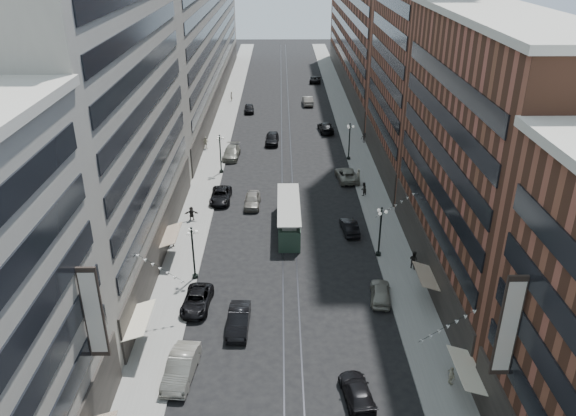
{
  "coord_description": "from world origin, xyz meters",
  "views": [
    {
      "loc": [
        -0.82,
        -18.08,
        29.83
      ],
      "look_at": [
        -0.14,
        33.32,
        5.0
      ],
      "focal_mm": 35.0,
      "sensor_mm": 36.0,
      "label": 1
    }
  ],
  "objects_px": {
    "lamppost_sw_mid": "(220,153)",
    "pedestrian_9": "(364,138)",
    "car_5": "(239,320)",
    "car_7": "(221,196)",
    "car_2": "(197,300)",
    "car_12": "(326,127)",
    "car_extra_0": "(252,200)",
    "lamppost_sw_far": "(193,251)",
    "pedestrian_8": "(358,175)",
    "car_6": "(357,392)",
    "car_1": "(181,367)",
    "car_10": "(350,227)",
    "car_4": "(381,292)",
    "pedestrian_extra_2": "(231,96)",
    "car_13": "(272,138)",
    "lamppost_se_far": "(380,230)",
    "car_8": "(231,153)",
    "pedestrian_6": "(206,143)",
    "streetcar": "(289,217)",
    "pedestrian_2": "(171,238)",
    "pedestrian_4": "(451,376)",
    "lamppost_se_mid": "(349,140)",
    "car_extra_1": "(315,79)",
    "car_11": "(347,175)",
    "pedestrian_7": "(414,260)",
    "car_14": "(308,100)",
    "pedestrian_5": "(191,213)",
    "pedestrian_extra_0": "(363,189)",
    "car_9": "(249,108)"
  },
  "relations": [
    {
      "from": "car_4",
      "to": "pedestrian_extra_2",
      "type": "relative_size",
      "value": 2.39
    },
    {
      "from": "pedestrian_2",
      "to": "car_extra_1",
      "type": "relative_size",
      "value": 0.37
    },
    {
      "from": "car_1",
      "to": "car_extra_0",
      "type": "bearing_deg",
      "value": 88.13
    },
    {
      "from": "pedestrian_2",
      "to": "pedestrian_4",
      "type": "height_order",
      "value": "pedestrian_2"
    },
    {
      "from": "car_6",
      "to": "car_8",
      "type": "bearing_deg",
      "value": -82.81
    },
    {
      "from": "car_5",
      "to": "pedestrian_extra_0",
      "type": "height_order",
      "value": "pedestrian_extra_0"
    },
    {
      "from": "car_14",
      "to": "car_2",
      "type": "bearing_deg",
      "value": 75.88
    },
    {
      "from": "car_7",
      "to": "car_14",
      "type": "xyz_separation_m",
      "value": [
        12.9,
        44.82,
        0.12
      ]
    },
    {
      "from": "car_2",
      "to": "car_12",
      "type": "height_order",
      "value": "car_12"
    },
    {
      "from": "car_6",
      "to": "car_12",
      "type": "distance_m",
      "value": 61.46
    },
    {
      "from": "pedestrian_2",
      "to": "pedestrian_8",
      "type": "bearing_deg",
      "value": 50.57
    },
    {
      "from": "car_5",
      "to": "car_14",
      "type": "distance_m",
      "value": 70.92
    },
    {
      "from": "lamppost_sw_far",
      "to": "lamppost_sw_mid",
      "type": "xyz_separation_m",
      "value": [
        0.0,
        27.0,
        0.0
      ]
    },
    {
      "from": "car_6",
      "to": "car_12",
      "type": "xyz_separation_m",
      "value": [
        2.3,
        61.42,
        0.1
      ]
    },
    {
      "from": "lamppost_sw_mid",
      "to": "pedestrian_6",
      "type": "height_order",
      "value": "lamppost_sw_mid"
    },
    {
      "from": "lamppost_se_mid",
      "to": "pedestrian_4",
      "type": "distance_m",
      "value": 46.76
    },
    {
      "from": "pedestrian_extra_0",
      "to": "car_11",
      "type": "bearing_deg",
      "value": -118.34
    },
    {
      "from": "car_10",
      "to": "lamppost_sw_far",
      "type": "bearing_deg",
      "value": 24.55
    },
    {
      "from": "pedestrian_9",
      "to": "pedestrian_4",
      "type": "bearing_deg",
      "value": -91.05
    },
    {
      "from": "car_11",
      "to": "pedestrian_5",
      "type": "height_order",
      "value": "pedestrian_5"
    },
    {
      "from": "car_extra_0",
      "to": "pedestrian_9",
      "type": "bearing_deg",
      "value": 55.28
    },
    {
      "from": "car_5",
      "to": "car_6",
      "type": "xyz_separation_m",
      "value": [
        8.98,
        -8.25,
        -0.12
      ]
    },
    {
      "from": "car_8",
      "to": "car_4",
      "type": "bearing_deg",
      "value": -62.84
    },
    {
      "from": "lamppost_sw_far",
      "to": "car_14",
      "type": "xyz_separation_m",
      "value": [
        13.7,
        62.66,
        -2.23
      ]
    },
    {
      "from": "pedestrian_6",
      "to": "car_8",
      "type": "bearing_deg",
      "value": 153.45
    },
    {
      "from": "lamppost_se_far",
      "to": "lamppost_se_mid",
      "type": "distance_m",
      "value": 28.0
    },
    {
      "from": "pedestrian_8",
      "to": "lamppost_sw_mid",
      "type": "bearing_deg",
      "value": -49.06
    },
    {
      "from": "streetcar",
      "to": "pedestrian_9",
      "type": "height_order",
      "value": "streetcar"
    },
    {
      "from": "pedestrian_4",
      "to": "car_14",
      "type": "height_order",
      "value": "car_14"
    },
    {
      "from": "lamppost_sw_far",
      "to": "pedestrian_8",
      "type": "xyz_separation_m",
      "value": [
        18.7,
        23.3,
        -1.98
      ]
    },
    {
      "from": "car_2",
      "to": "car_11",
      "type": "relative_size",
      "value": 0.92
    },
    {
      "from": "car_1",
      "to": "car_10",
      "type": "bearing_deg",
      "value": 62.06
    },
    {
      "from": "pedestrian_5",
      "to": "pedestrian_9",
      "type": "relative_size",
      "value": 1.06
    },
    {
      "from": "car_9",
      "to": "pedestrian_5",
      "type": "xyz_separation_m",
      "value": [
        -4.46,
        -45.16,
        0.24
      ]
    },
    {
      "from": "car_8",
      "to": "pedestrian_6",
      "type": "relative_size",
      "value": 2.95
    },
    {
      "from": "lamppost_sw_mid",
      "to": "streetcar",
      "type": "bearing_deg",
      "value": -61.1
    },
    {
      "from": "car_11",
      "to": "car_14",
      "type": "xyz_separation_m",
      "value": [
        -3.59,
        38.31,
        0.09
      ]
    },
    {
      "from": "car_5",
      "to": "pedestrian_6",
      "type": "distance_m",
      "value": 45.23
    },
    {
      "from": "lamppost_sw_mid",
      "to": "pedestrian_9",
      "type": "xyz_separation_m",
      "value": [
        21.7,
        12.45,
        -2.15
      ]
    },
    {
      "from": "pedestrian_7",
      "to": "pedestrian_extra_2",
      "type": "bearing_deg",
      "value": -20.17
    },
    {
      "from": "car_10",
      "to": "car_11",
      "type": "relative_size",
      "value": 0.79
    },
    {
      "from": "lamppost_sw_mid",
      "to": "car_7",
      "type": "xyz_separation_m",
      "value": [
        0.8,
        -9.16,
        -2.35
      ]
    },
    {
      "from": "car_4",
      "to": "pedestrian_extra_0",
      "type": "height_order",
      "value": "pedestrian_extra_0"
    },
    {
      "from": "car_13",
      "to": "lamppost_se_far",
      "type": "bearing_deg",
      "value": -70.03
    },
    {
      "from": "car_10",
      "to": "car_6",
      "type": "bearing_deg",
      "value": 79.24
    },
    {
      "from": "streetcar",
      "to": "car_13",
      "type": "xyz_separation_m",
      "value": [
        -2.25,
        29.17,
        -0.57
      ]
    },
    {
      "from": "lamppost_sw_mid",
      "to": "car_extra_0",
      "type": "height_order",
      "value": "lamppost_sw_mid"
    },
    {
      "from": "streetcar",
      "to": "car_11",
      "type": "xyz_separation_m",
      "value": [
        8.09,
        14.02,
        -0.67
      ]
    },
    {
      "from": "streetcar",
      "to": "pedestrian_8",
      "type": "distance_m",
      "value": 16.08
    },
    {
      "from": "car_5",
      "to": "car_7",
      "type": "xyz_separation_m",
      "value": [
        -3.92,
        25.53,
        -0.08
      ]
    }
  ]
}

